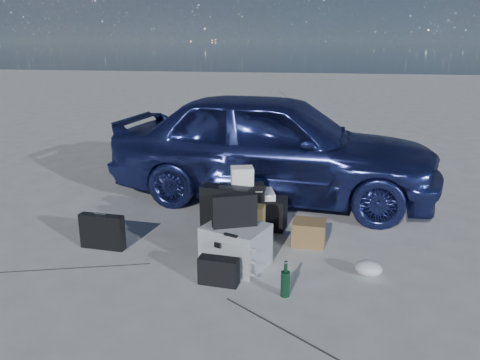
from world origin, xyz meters
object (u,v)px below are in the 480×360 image
suitcase_right (242,209)px  duffel_bag (255,212)px  green_bottle (285,280)px  cardboard_box (309,233)px  pelican_case (236,246)px  suitcase_left (226,217)px  car (273,145)px  briefcase (102,232)px

suitcase_right → duffel_bag: suitcase_right is taller
green_bottle → cardboard_box: bearing=82.3°
duffel_bag → green_bottle: bearing=-67.2°
pelican_case → suitcase_left: (-0.19, 0.41, 0.13)m
pelican_case → suitcase_left: suitcase_left is taller
car → briefcase: 2.67m
suitcase_right → green_bottle: size_ratio=1.88×
pelican_case → briefcase: pelican_case is taller
suitcase_left → cardboard_box: suitcase_left is taller
car → green_bottle: car is taller
cardboard_box → suitcase_right: bearing=167.7°
briefcase → suitcase_right: (1.40, 0.69, 0.11)m
car → suitcase_right: (-0.20, -1.37, -0.46)m
pelican_case → suitcase_left: size_ratio=0.85×
briefcase → green_bottle: bearing=-13.5°
briefcase → green_bottle: briefcase is taller
briefcase → green_bottle: 2.13m
pelican_case → suitcase_left: bearing=134.6°
green_bottle → suitcase_right: bearing=115.1°
cardboard_box → green_bottle: bearing=-97.7°
car → duffel_bag: size_ratio=6.03×
suitcase_right → briefcase: bearing=-168.9°
pelican_case → suitcase_left: 0.47m
briefcase → duffel_bag: 1.78m
suitcase_right → cardboard_box: size_ratio=1.70×
car → suitcase_right: car is taller
car → suitcase_right: size_ratio=7.45×
suitcase_left → cardboard_box: bearing=23.4°
briefcase → suitcase_right: 1.57m
briefcase → duffel_bag: (1.52, 0.92, -0.01)m
car → suitcase_left: size_ratio=6.51×
briefcase → cardboard_box: (2.19, 0.52, -0.06)m
car → pelican_case: car is taller
briefcase → suitcase_left: bearing=15.8°
green_bottle → duffel_bag: bearing=108.0°
suitcase_right → green_bottle: 1.48m
suitcase_left → duffel_bag: (0.22, 0.65, -0.16)m
pelican_case → briefcase: size_ratio=1.18×
car → pelican_case: bearing=-177.5°
briefcase → duffel_bag: size_ratio=0.66×
briefcase → suitcase_right: bearing=30.2°
duffel_bag → green_bottle: 1.64m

